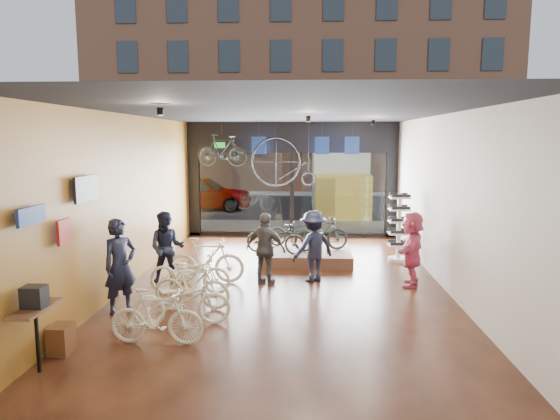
# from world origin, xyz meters

# --- Properties ---
(ground_plane) EXTENTS (7.00, 12.00, 0.04)m
(ground_plane) POSITION_xyz_m (0.00, 0.00, -0.02)
(ground_plane) COLOR black
(ground_plane) RESTS_ON ground
(ceiling) EXTENTS (7.00, 12.00, 0.04)m
(ceiling) POSITION_xyz_m (0.00, 0.00, 3.82)
(ceiling) COLOR black
(ceiling) RESTS_ON ground
(wall_left) EXTENTS (0.04, 12.00, 3.80)m
(wall_left) POSITION_xyz_m (-3.52, 0.00, 1.90)
(wall_left) COLOR olive
(wall_left) RESTS_ON ground
(wall_right) EXTENTS (0.04, 12.00, 3.80)m
(wall_right) POSITION_xyz_m (3.52, 0.00, 1.90)
(wall_right) COLOR beige
(wall_right) RESTS_ON ground
(wall_back) EXTENTS (7.00, 0.04, 3.80)m
(wall_back) POSITION_xyz_m (0.00, -6.02, 1.90)
(wall_back) COLOR beige
(wall_back) RESTS_ON ground
(storefront) EXTENTS (7.00, 0.26, 3.80)m
(storefront) POSITION_xyz_m (0.00, 6.00, 1.90)
(storefront) COLOR black
(storefront) RESTS_ON ground
(exit_sign) EXTENTS (0.35, 0.06, 0.18)m
(exit_sign) POSITION_xyz_m (-2.40, 5.88, 3.05)
(exit_sign) COLOR #198C26
(exit_sign) RESTS_ON storefront
(street_road) EXTENTS (30.00, 18.00, 0.02)m
(street_road) POSITION_xyz_m (0.00, 15.00, -0.01)
(street_road) COLOR black
(street_road) RESTS_ON ground
(sidewalk_near) EXTENTS (30.00, 2.40, 0.12)m
(sidewalk_near) POSITION_xyz_m (0.00, 7.20, 0.06)
(sidewalk_near) COLOR slate
(sidewalk_near) RESTS_ON ground
(sidewalk_far) EXTENTS (30.00, 2.00, 0.12)m
(sidewalk_far) POSITION_xyz_m (0.00, 19.00, 0.06)
(sidewalk_far) COLOR slate
(sidewalk_far) RESTS_ON ground
(opposite_building) EXTENTS (26.00, 5.00, 14.00)m
(opposite_building) POSITION_xyz_m (0.00, 21.50, 7.00)
(opposite_building) COLOR brown
(opposite_building) RESTS_ON ground
(street_car) EXTENTS (4.66, 1.88, 1.59)m
(street_car) POSITION_xyz_m (-4.37, 12.00, 0.79)
(street_car) COLOR gray
(street_car) RESTS_ON street_road
(box_truck) EXTENTS (2.29, 6.86, 2.70)m
(box_truck) POSITION_xyz_m (1.94, 11.00, 1.35)
(box_truck) COLOR silver
(box_truck) RESTS_ON street_road
(floor_bike_1) EXTENTS (1.54, 0.48, 0.92)m
(floor_bike_1) POSITION_xyz_m (-1.91, -3.22, 0.46)
(floor_bike_1) COLOR #EBEACC
(floor_bike_1) RESTS_ON ground_plane
(floor_bike_2) EXTENTS (1.79, 0.89, 0.90)m
(floor_bike_2) POSITION_xyz_m (-1.72, -2.39, 0.45)
(floor_bike_2) COLOR #EBEACC
(floor_bike_2) RESTS_ON ground_plane
(floor_bike_3) EXTENTS (1.55, 0.58, 0.91)m
(floor_bike_3) POSITION_xyz_m (-1.73, -1.49, 0.45)
(floor_bike_3) COLOR #EBEACC
(floor_bike_3) RESTS_ON ground_plane
(floor_bike_4) EXTENTS (1.76, 0.68, 0.91)m
(floor_bike_4) POSITION_xyz_m (-1.99, -0.56, 0.46)
(floor_bike_4) COLOR #EBEACC
(floor_bike_4) RESTS_ON ground_plane
(floor_bike_5) EXTENTS (1.77, 0.57, 1.05)m
(floor_bike_5) POSITION_xyz_m (-1.80, 0.24, 0.52)
(floor_bike_5) COLOR #EBEACC
(floor_bike_5) RESTS_ON ground_plane
(display_platform) EXTENTS (2.40, 1.80, 0.30)m
(display_platform) POSITION_xyz_m (0.47, 2.39, 0.15)
(display_platform) COLOR #472E1D
(display_platform) RESTS_ON ground_plane
(display_bike_left) EXTENTS (1.67, 0.94, 0.83)m
(display_bike_left) POSITION_xyz_m (-0.32, 1.96, 0.72)
(display_bike_left) COLOR black
(display_bike_left) RESTS_ON display_platform
(display_bike_mid) EXTENTS (1.57, 0.88, 0.91)m
(display_bike_mid) POSITION_xyz_m (0.88, 2.33, 0.75)
(display_bike_mid) COLOR black
(display_bike_mid) RESTS_ON display_platform
(display_bike_right) EXTENTS (1.62, 0.75, 0.82)m
(display_bike_right) POSITION_xyz_m (0.18, 2.99, 0.71)
(display_bike_right) COLOR black
(display_bike_right) RESTS_ON display_platform
(customer_0) EXTENTS (0.76, 0.78, 1.80)m
(customer_0) POSITION_xyz_m (-3.00, -1.81, 0.90)
(customer_0) COLOR #161C33
(customer_0) RESTS_ON ground_plane
(customer_1) EXTENTS (0.86, 0.70, 1.66)m
(customer_1) POSITION_xyz_m (-2.65, 0.10, 0.83)
(customer_1) COLOR #161C33
(customer_1) RESTS_ON ground_plane
(customer_2) EXTENTS (1.04, 0.73, 1.63)m
(customer_2) POSITION_xyz_m (-0.43, 0.17, 0.82)
(customer_2) COLOR #3F3F44
(customer_2) RESTS_ON ground_plane
(customer_3) EXTENTS (1.22, 1.11, 1.64)m
(customer_3) POSITION_xyz_m (0.64, 0.48, 0.82)
(customer_3) COLOR #161C33
(customer_3) RESTS_ON ground_plane
(customer_5) EXTENTS (0.89, 1.63, 1.67)m
(customer_5) POSITION_xyz_m (2.82, 0.27, 0.84)
(customer_5) COLOR #CC4C72
(customer_5) RESTS_ON ground_plane
(sunglasses_rack) EXTENTS (0.63, 0.56, 1.85)m
(sunglasses_rack) POSITION_xyz_m (2.95, 2.51, 0.92)
(sunglasses_rack) COLOR white
(sunglasses_rack) RESTS_ON ground_plane
(wall_merch) EXTENTS (0.40, 2.40, 2.60)m
(wall_merch) POSITION_xyz_m (-3.38, -3.50, 1.30)
(wall_merch) COLOR navy
(wall_merch) RESTS_ON wall_left
(penny_farthing) EXTENTS (1.92, 0.06, 1.54)m
(penny_farthing) POSITION_xyz_m (-0.15, 4.88, 2.50)
(penny_farthing) COLOR black
(penny_farthing) RESTS_ON ceiling
(hung_bike) EXTENTS (1.64, 0.82, 0.95)m
(hung_bike) POSITION_xyz_m (-2.05, 4.20, 2.93)
(hung_bike) COLOR black
(hung_bike) RESTS_ON ceiling
(jersey_left) EXTENTS (0.45, 0.03, 0.55)m
(jersey_left) POSITION_xyz_m (-1.04, 5.20, 3.05)
(jersey_left) COLOR #1E3F99
(jersey_left) RESTS_ON ceiling
(jersey_mid) EXTENTS (0.45, 0.03, 0.55)m
(jersey_mid) POSITION_xyz_m (0.97, 5.20, 3.05)
(jersey_mid) COLOR #1E3F99
(jersey_mid) RESTS_ON ceiling
(jersey_right) EXTENTS (0.45, 0.03, 0.55)m
(jersey_right) POSITION_xyz_m (1.91, 5.20, 3.05)
(jersey_right) COLOR #1E3F99
(jersey_right) RESTS_ON ceiling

